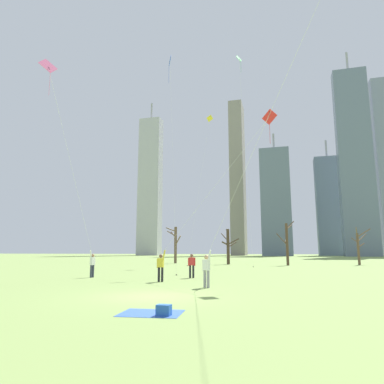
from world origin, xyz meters
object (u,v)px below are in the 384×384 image
object	(u,v)px
bystander_strolling_midfield	(192,264)
bare_tree_center	(359,246)
bare_tree_right_of_center	(175,243)
kite_flyer_foreground_right_red	(175,247)
bare_tree_rightmost	(228,245)
bare_tree_leftmost	(287,243)
picnic_spot	(158,311)
kite_flyer_midfield_right_pink	(85,232)
distant_kite_drifting_left_yellow	(208,130)
distant_kite_high_overhead_blue	(170,72)
kite_flyer_far_back_teal	(239,194)
distant_kite_drifting_right_green	(241,82)

from	to	relation	value
bystander_strolling_midfield	bare_tree_center	size ratio (longest dim) A/B	0.33
bare_tree_right_of_center	kite_flyer_foreground_right_red	bearing A→B (deg)	-72.13
bare_tree_right_of_center	bare_tree_rightmost	world-z (taller)	bare_tree_right_of_center
bare_tree_leftmost	picnic_spot	bearing A→B (deg)	-95.59
bare_tree_rightmost	bare_tree_leftmost	size ratio (longest dim) A/B	0.87
kite_flyer_midfield_right_pink	bystander_strolling_midfield	distance (m)	7.64
kite_flyer_foreground_right_red	distant_kite_drifting_left_yellow	xyz separation A→B (m)	(-3.53, 25.61, 16.62)
distant_kite_high_overhead_blue	picnic_spot	world-z (taller)	distant_kite_high_overhead_blue
bare_tree_center	bare_tree_rightmost	bearing A→B (deg)	-172.80
bare_tree_center	bare_tree_leftmost	size ratio (longest dim) A/B	0.86
distant_kite_drifting_left_yellow	picnic_spot	xyz separation A→B (m)	(6.41, -35.97, -18.60)
kite_flyer_foreground_right_red	bare_tree_rightmost	xyz separation A→B (m)	(-1.43, 28.66, 0.55)
distant_kite_high_overhead_blue	bare_tree_center	world-z (taller)	distant_kite_high_overhead_blue
kite_flyer_far_back_teal	bystander_strolling_midfield	size ratio (longest dim) A/B	10.44
bystander_strolling_midfield	distant_kite_drifting_left_yellow	bearing A→B (deg)	99.40
kite_flyer_far_back_teal	bare_tree_rightmost	size ratio (longest dim) A/B	3.41
distant_kite_high_overhead_blue	picnic_spot	size ratio (longest dim) A/B	10.09
kite_flyer_foreground_right_red	bare_tree_center	size ratio (longest dim) A/B	2.13
bare_tree_rightmost	bare_tree_leftmost	bearing A→B (deg)	-12.26
distant_kite_drifting_left_yellow	picnic_spot	distance (m)	41.00
bystander_strolling_midfield	distant_kite_high_overhead_blue	distance (m)	17.58
bare_tree_rightmost	kite_flyer_foreground_right_red	bearing A→B (deg)	-87.14
distant_kite_drifting_right_green	distant_kite_drifting_left_yellow	world-z (taller)	distant_kite_drifting_right_green
distant_kite_drifting_left_yellow	bare_tree_center	xyz separation A→B (m)	(19.29, 5.22, -16.22)
kite_flyer_foreground_right_red	picnic_spot	xyz separation A→B (m)	(2.88, -10.36, -1.98)
picnic_spot	bare_tree_right_of_center	xyz separation A→B (m)	(-12.78, 41.07, 2.87)
distant_kite_drifting_right_green	distant_kite_drifting_left_yellow	xyz separation A→B (m)	(-5.85, 9.46, -1.72)
kite_flyer_foreground_right_red	bare_tree_leftmost	bearing A→B (deg)	76.36
distant_kite_drifting_left_yellow	bare_tree_leftmost	size ratio (longest dim) A/B	3.68
kite_flyer_foreground_right_red	bystander_strolling_midfield	xyz separation A→B (m)	(0.16, 3.30, -1.17)
bare_tree_center	bare_tree_leftmost	world-z (taller)	bare_tree_leftmost
distant_kite_high_overhead_blue	bare_tree_center	distance (m)	33.65
bystander_strolling_midfield	bare_tree_rightmost	world-z (taller)	bare_tree_rightmost
kite_flyer_foreground_right_red	kite_flyer_midfield_right_pink	distance (m)	6.96
kite_flyer_foreground_right_red	kite_flyer_midfield_right_pink	world-z (taller)	kite_flyer_midfield_right_pink
bare_tree_center	bystander_strolling_midfield	bearing A→B (deg)	-119.54
bystander_strolling_midfield	bare_tree_leftmost	bearing A→B (deg)	74.90
bystander_strolling_midfield	bare_tree_leftmost	world-z (taller)	bare_tree_leftmost
kite_flyer_midfield_right_pink	bare_tree_leftmost	distance (m)	29.11
picnic_spot	distant_kite_drifting_right_green	bearing A→B (deg)	91.22
bystander_strolling_midfield	bare_tree_rightmost	distance (m)	25.46
distant_kite_drifting_right_green	bare_tree_leftmost	distance (m)	21.00
distant_kite_drifting_left_yellow	kite_flyer_foreground_right_red	bearing A→B (deg)	-82.15
bystander_strolling_midfield	bare_tree_center	xyz separation A→B (m)	(15.60, 27.53, 1.57)
kite_flyer_midfield_right_pink	distant_kite_high_overhead_blue	world-z (taller)	distant_kite_high_overhead_blue
bare_tree_right_of_center	bare_tree_center	distance (m)	25.66
bare_tree_rightmost	bare_tree_right_of_center	bearing A→B (deg)	166.39
distant_kite_drifting_right_green	distant_kite_drifting_left_yellow	size ratio (longest dim) A/B	1.11
distant_kite_drifting_right_green	bare_tree_right_of_center	distance (m)	25.81
distant_kite_high_overhead_blue	distant_kite_drifting_left_yellow	world-z (taller)	distant_kite_drifting_left_yellow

